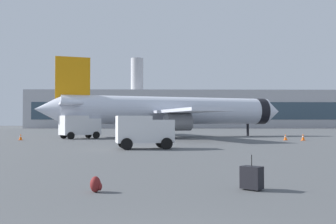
{
  "coord_description": "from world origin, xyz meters",
  "views": [
    {
      "loc": [
        -0.02,
        -5.32,
        2.13
      ],
      "look_at": [
        0.56,
        29.28,
        3.0
      ],
      "focal_mm": 41.49,
      "sensor_mm": 36.0,
      "label": 1
    }
  ],
  "objects_px": {
    "cargo_van": "(144,130)",
    "safety_cone_far": "(285,137)",
    "safety_cone_near": "(21,137)",
    "safety_cone_outer": "(131,133)",
    "airplane_at_gate": "(170,111)",
    "safety_cone_mid": "(303,137)",
    "traveller_backpack": "(96,185)",
    "service_truck": "(80,126)",
    "rolling_suitcase": "(252,178)"
  },
  "relations": [
    {
      "from": "airplane_at_gate",
      "to": "safety_cone_outer",
      "type": "bearing_deg",
      "value": 127.17
    },
    {
      "from": "safety_cone_far",
      "to": "rolling_suitcase",
      "type": "relative_size",
      "value": 0.64
    },
    {
      "from": "safety_cone_outer",
      "to": "safety_cone_mid",
      "type": "bearing_deg",
      "value": -41.31
    },
    {
      "from": "cargo_van",
      "to": "safety_cone_mid",
      "type": "distance_m",
      "value": 21.9
    },
    {
      "from": "safety_cone_far",
      "to": "rolling_suitcase",
      "type": "distance_m",
      "value": 34.2
    },
    {
      "from": "airplane_at_gate",
      "to": "safety_cone_outer",
      "type": "distance_m",
      "value": 10.72
    },
    {
      "from": "airplane_at_gate",
      "to": "rolling_suitcase",
      "type": "distance_m",
      "value": 42.1
    },
    {
      "from": "cargo_van",
      "to": "safety_cone_near",
      "type": "relative_size",
      "value": 6.2
    },
    {
      "from": "cargo_van",
      "to": "safety_cone_near",
      "type": "height_order",
      "value": "cargo_van"
    },
    {
      "from": "safety_cone_mid",
      "to": "safety_cone_far",
      "type": "xyz_separation_m",
      "value": [
        -1.8,
        0.64,
        -0.04
      ]
    },
    {
      "from": "airplane_at_gate",
      "to": "traveller_backpack",
      "type": "height_order",
      "value": "airplane_at_gate"
    },
    {
      "from": "airplane_at_gate",
      "to": "traveller_backpack",
      "type": "bearing_deg",
      "value": -94.32
    },
    {
      "from": "safety_cone_near",
      "to": "safety_cone_far",
      "type": "relative_size",
      "value": 1.07
    },
    {
      "from": "cargo_van",
      "to": "safety_cone_outer",
      "type": "distance_m",
      "value": 31.88
    },
    {
      "from": "safety_cone_far",
      "to": "safety_cone_outer",
      "type": "height_order",
      "value": "safety_cone_outer"
    },
    {
      "from": "airplane_at_gate",
      "to": "safety_cone_mid",
      "type": "bearing_deg",
      "value": -34.85
    },
    {
      "from": "cargo_van",
      "to": "safety_cone_near",
      "type": "bearing_deg",
      "value": 135.69
    },
    {
      "from": "safety_cone_outer",
      "to": "airplane_at_gate",
      "type": "bearing_deg",
      "value": -52.83
    },
    {
      "from": "traveller_backpack",
      "to": "airplane_at_gate",
      "type": "bearing_deg",
      "value": 85.68
    },
    {
      "from": "airplane_at_gate",
      "to": "safety_cone_outer",
      "type": "xyz_separation_m",
      "value": [
        -6.16,
        8.12,
        -3.3
      ]
    },
    {
      "from": "rolling_suitcase",
      "to": "service_truck",
      "type": "bearing_deg",
      "value": 109.64
    },
    {
      "from": "cargo_van",
      "to": "safety_cone_mid",
      "type": "height_order",
      "value": "cargo_van"
    },
    {
      "from": "safety_cone_outer",
      "to": "safety_cone_far",
      "type": "bearing_deg",
      "value": -42.87
    },
    {
      "from": "airplane_at_gate",
      "to": "safety_cone_near",
      "type": "distance_m",
      "value": 19.92
    },
    {
      "from": "service_truck",
      "to": "safety_cone_far",
      "type": "distance_m",
      "value": 24.99
    },
    {
      "from": "cargo_van",
      "to": "safety_cone_far",
      "type": "relative_size",
      "value": 6.66
    },
    {
      "from": "cargo_van",
      "to": "safety_cone_outer",
      "type": "xyz_separation_m",
      "value": [
        -3.57,
        31.67,
        -1.1
      ]
    },
    {
      "from": "service_truck",
      "to": "traveller_backpack",
      "type": "distance_m",
      "value": 37.98
    },
    {
      "from": "rolling_suitcase",
      "to": "traveller_backpack",
      "type": "distance_m",
      "value": 4.82
    },
    {
      "from": "service_truck",
      "to": "safety_cone_outer",
      "type": "bearing_deg",
      "value": 68.14
    },
    {
      "from": "cargo_van",
      "to": "traveller_backpack",
      "type": "bearing_deg",
      "value": -91.82
    },
    {
      "from": "traveller_backpack",
      "to": "cargo_van",
      "type": "bearing_deg",
      "value": 88.18
    },
    {
      "from": "service_truck",
      "to": "safety_cone_outer",
      "type": "relative_size",
      "value": 7.22
    },
    {
      "from": "safety_cone_mid",
      "to": "safety_cone_outer",
      "type": "distance_m",
      "value": 27.97
    },
    {
      "from": "service_truck",
      "to": "cargo_van",
      "type": "height_order",
      "value": "service_truck"
    },
    {
      "from": "airplane_at_gate",
      "to": "safety_cone_far",
      "type": "height_order",
      "value": "airplane_at_gate"
    },
    {
      "from": "cargo_van",
      "to": "safety_cone_far",
      "type": "xyz_separation_m",
      "value": [
        15.64,
        13.84,
        -1.1
      ]
    },
    {
      "from": "service_truck",
      "to": "safety_cone_near",
      "type": "height_order",
      "value": "service_truck"
    },
    {
      "from": "safety_cone_near",
      "to": "safety_cone_far",
      "type": "distance_m",
      "value": 30.5
    },
    {
      "from": "airplane_at_gate",
      "to": "traveller_backpack",
      "type": "xyz_separation_m",
      "value": [
        -3.19,
        -42.23,
        -3.42
      ]
    },
    {
      "from": "safety_cone_near",
      "to": "traveller_backpack",
      "type": "relative_size",
      "value": 1.59
    },
    {
      "from": "airplane_at_gate",
      "to": "safety_cone_mid",
      "type": "relative_size",
      "value": 44.31
    },
    {
      "from": "cargo_van",
      "to": "service_truck",
      "type": "bearing_deg",
      "value": 115.89
    },
    {
      "from": "safety_cone_far",
      "to": "rolling_suitcase",
      "type": "bearing_deg",
      "value": -109.52
    },
    {
      "from": "cargo_van",
      "to": "rolling_suitcase",
      "type": "xyz_separation_m",
      "value": [
        4.21,
        -18.4,
        -1.06
      ]
    },
    {
      "from": "airplane_at_gate",
      "to": "cargo_van",
      "type": "xyz_separation_m",
      "value": [
        -2.59,
        -23.54,
        -2.21
      ]
    },
    {
      "from": "safety_cone_near",
      "to": "safety_cone_mid",
      "type": "bearing_deg",
      "value": -2.3
    },
    {
      "from": "safety_cone_mid",
      "to": "traveller_backpack",
      "type": "height_order",
      "value": "safety_cone_mid"
    },
    {
      "from": "airplane_at_gate",
      "to": "safety_cone_outer",
      "type": "relative_size",
      "value": 48.76
    },
    {
      "from": "service_truck",
      "to": "safety_cone_near",
      "type": "xyz_separation_m",
      "value": [
        -5.94,
        -3.85,
        -1.23
      ]
    }
  ]
}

